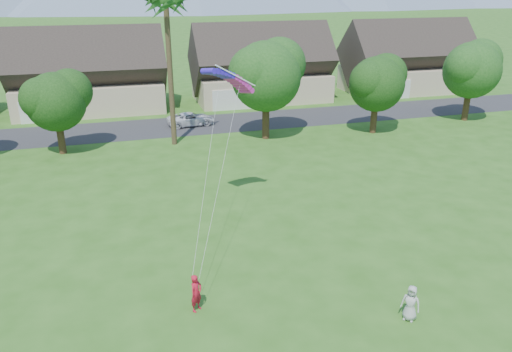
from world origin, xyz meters
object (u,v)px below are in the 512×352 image
object	(u,v)px
watcher	(411,303)
parafoil_kite	(229,77)
parked_car	(191,119)
kite_flyer	(196,293)

from	to	relation	value
watcher	parafoil_kite	world-z (taller)	parafoil_kite
parked_car	parafoil_kite	world-z (taller)	parafoil_kite
parked_car	parafoil_kite	bearing A→B (deg)	172.48
kite_flyer	watcher	distance (m)	8.82
kite_flyer	parafoil_kite	distance (m)	12.32
watcher	parked_car	size ratio (longest dim) A/B	0.35
watcher	parked_car	xyz separation A→B (m)	(-3.98, 31.98, -0.16)
watcher	kite_flyer	bearing A→B (deg)	-152.47
parafoil_kite	parked_car	bearing A→B (deg)	63.71
kite_flyer	parked_car	world-z (taller)	kite_flyer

